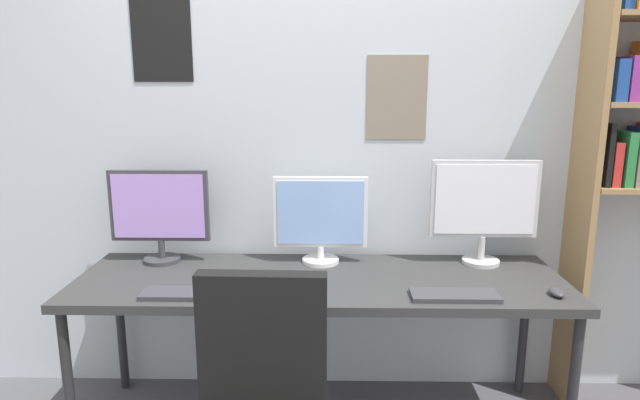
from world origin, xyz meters
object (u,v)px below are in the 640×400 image
desk (320,288)px  monitor_center (321,218)px  monitor_right (484,205)px  keyboard_right (455,295)px  monitor_left (159,212)px  computer_mouse (557,292)px  keyboard_left (184,294)px

desk → monitor_center: monitor_center is taller
monitor_center → monitor_right: (0.79, 0.00, 0.07)m
desk → monitor_center: 0.35m
monitor_center → keyboard_right: monitor_center is taller
keyboard_right → monitor_center: bearing=141.7°
monitor_left → computer_mouse: monitor_left is taller
monitor_center → computer_mouse: bearing=-22.7°
monitor_left → monitor_center: bearing=-0.0°
desk → monitor_right: 0.88m
desk → keyboard_left: (-0.56, -0.23, 0.06)m
keyboard_right → desk: bearing=157.7°
monitor_center → monitor_right: size_ratio=0.88×
desk → monitor_right: size_ratio=4.29×
monitor_center → keyboard_left: bearing=-141.7°
keyboard_right → computer_mouse: bearing=3.8°
monitor_left → computer_mouse: size_ratio=5.03×
keyboard_left → computer_mouse: size_ratio=3.66×
desk → computer_mouse: computer_mouse is taller
keyboard_right → computer_mouse: 0.43m
computer_mouse → monitor_left: bearing=166.9°
monitor_left → monitor_right: (1.57, 0.00, 0.04)m
monitor_right → desk: bearing=-164.9°
desk → keyboard_left: 0.61m
desk → keyboard_right: (0.56, -0.23, 0.06)m
monitor_left → monitor_center: monitor_left is taller
monitor_right → keyboard_right: size_ratio=1.43×
keyboard_left → keyboard_right: same height
monitor_center → keyboard_right: (0.56, -0.44, -0.22)m
monitor_right → keyboard_left: monitor_right is taller
desk → monitor_right: bearing=15.1°
monitor_center → keyboard_right: 0.75m
monitor_right → keyboard_left: bearing=-161.8°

